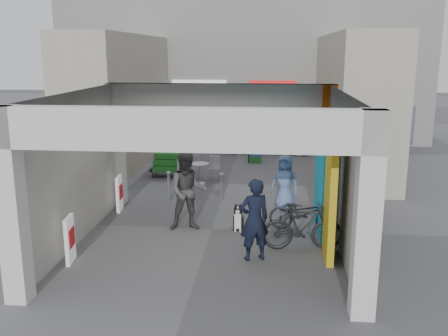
# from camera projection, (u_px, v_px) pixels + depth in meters

# --- Properties ---
(ground) EXTENTS (90.00, 90.00, 0.00)m
(ground) POSITION_uv_depth(u_px,v_px,m) (212.00, 229.00, 12.59)
(ground) COLOR slate
(ground) RESTS_ON ground
(arcade_canopy) EXTENTS (6.40, 6.45, 6.40)m
(arcade_canopy) POSITION_uv_depth(u_px,v_px,m) (231.00, 145.00, 11.22)
(arcade_canopy) COLOR silver
(arcade_canopy) RESTS_ON ground
(far_building) EXTENTS (18.00, 4.08, 8.00)m
(far_building) POSITION_uv_depth(u_px,v_px,m) (244.00, 59.00, 25.25)
(far_building) COLOR white
(far_building) RESTS_ON ground
(plaza_bldg_left) EXTENTS (2.00, 9.00, 5.00)m
(plaza_bldg_left) POSITION_uv_depth(u_px,v_px,m) (121.00, 100.00, 19.69)
(plaza_bldg_left) COLOR #AFA891
(plaza_bldg_left) RESTS_ON ground
(plaza_bldg_right) EXTENTS (2.00, 9.00, 5.00)m
(plaza_bldg_right) POSITION_uv_depth(u_px,v_px,m) (352.00, 102.00, 18.88)
(plaza_bldg_right) COLOR #AFA891
(plaza_bldg_right) RESTS_ON ground
(bollard_left) EXTENTS (0.09, 0.09, 0.87)m
(bollard_left) POSITION_uv_depth(u_px,v_px,m) (169.00, 186.00, 14.87)
(bollard_left) COLOR #989AA0
(bollard_left) RESTS_ON ground
(bollard_center) EXTENTS (0.09, 0.09, 0.82)m
(bollard_center) POSITION_uv_depth(u_px,v_px,m) (221.00, 187.00, 14.90)
(bollard_center) COLOR #989AA0
(bollard_center) RESTS_ON ground
(bollard_right) EXTENTS (0.09, 0.09, 0.91)m
(bollard_right) POSITION_uv_depth(u_px,v_px,m) (279.00, 187.00, 14.74)
(bollard_right) COLOR #989AA0
(bollard_right) RESTS_ON ground
(advert_board_near) EXTENTS (0.16, 0.56, 1.00)m
(advert_board_near) POSITION_uv_depth(u_px,v_px,m) (70.00, 239.00, 10.50)
(advert_board_near) COLOR silver
(advert_board_near) RESTS_ON ground
(advert_board_far) EXTENTS (0.14, 0.56, 1.00)m
(advert_board_far) POSITION_uv_depth(u_px,v_px,m) (119.00, 193.00, 13.91)
(advert_board_far) COLOR silver
(advert_board_far) RESTS_ON ground
(cafe_set) EXTENTS (1.39, 1.12, 0.84)m
(cafe_set) POSITION_uv_depth(u_px,v_px,m) (197.00, 173.00, 17.09)
(cafe_set) COLOR #A4A4A9
(cafe_set) RESTS_ON ground
(produce_stand) EXTENTS (1.24, 0.67, 0.82)m
(produce_stand) POSITION_uv_depth(u_px,v_px,m) (169.00, 168.00, 17.79)
(produce_stand) COLOR black
(produce_stand) RESTS_ON ground
(crate_stack) EXTENTS (0.48, 0.39, 0.56)m
(crate_stack) POSITION_uv_depth(u_px,v_px,m) (255.00, 156.00, 20.03)
(crate_stack) COLOR #195A1D
(crate_stack) RESTS_ON ground
(border_collie) EXTENTS (0.26, 0.52, 0.71)m
(border_collie) POSITION_uv_depth(u_px,v_px,m) (238.00, 219.00, 12.43)
(border_collie) COLOR black
(border_collie) RESTS_ON ground
(man_with_dog) EXTENTS (0.77, 0.64, 1.79)m
(man_with_dog) POSITION_uv_depth(u_px,v_px,m) (254.00, 220.00, 10.54)
(man_with_dog) COLOR black
(man_with_dog) RESTS_ON ground
(man_back_turned) EXTENTS (1.08, 0.92, 1.98)m
(man_back_turned) POSITION_uv_depth(u_px,v_px,m) (188.00, 191.00, 12.33)
(man_back_turned) COLOR #3F3F42
(man_back_turned) RESTS_ON ground
(man_elderly) EXTENTS (0.90, 0.73, 1.59)m
(man_elderly) POSITION_uv_depth(u_px,v_px,m) (285.00, 183.00, 13.91)
(man_elderly) COLOR #607FBC
(man_elderly) RESTS_ON ground
(man_crates) EXTENTS (1.07, 0.51, 1.78)m
(man_crates) POSITION_uv_depth(u_px,v_px,m) (253.00, 141.00, 19.88)
(man_crates) COLOR black
(man_crates) RESTS_ON ground
(bicycle_front) EXTENTS (1.80, 0.78, 0.92)m
(bicycle_front) POSITION_uv_depth(u_px,v_px,m) (304.00, 213.00, 12.36)
(bicycle_front) COLOR black
(bicycle_front) RESTS_ON ground
(bicycle_rear) EXTENTS (1.85, 0.66, 1.09)m
(bicycle_rear) POSITION_uv_depth(u_px,v_px,m) (302.00, 227.00, 11.15)
(bicycle_rear) COLOR black
(bicycle_rear) RESTS_ON ground
(white_van) EXTENTS (4.33, 1.90, 1.45)m
(white_van) POSITION_uv_depth(u_px,v_px,m) (268.00, 136.00, 22.11)
(white_van) COLOR silver
(white_van) RESTS_ON ground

